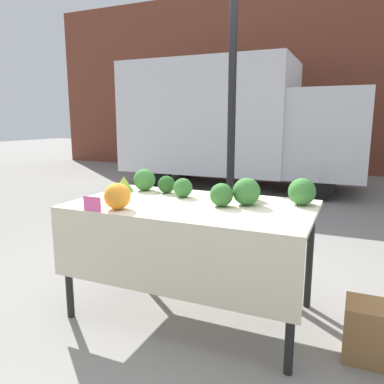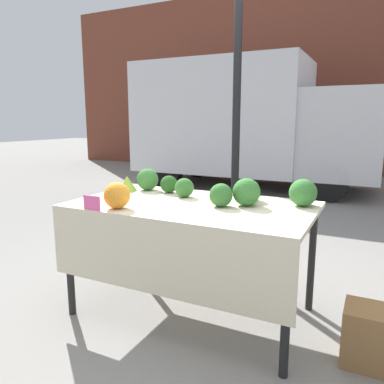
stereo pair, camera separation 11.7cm
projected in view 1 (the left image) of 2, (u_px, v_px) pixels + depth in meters
ground_plane at (192, 311)px, 2.71m from camera, size 40.00×40.00×0.00m
building_facade at (320, 80)px, 9.63m from camera, size 16.00×0.60×4.75m
tent_pole at (231, 139)px, 3.32m from camera, size 0.07×0.07×2.39m
parked_truck at (233, 122)px, 7.60m from camera, size 4.71×1.93×2.51m
market_table at (188, 219)px, 2.52m from camera, size 1.62×0.94×0.80m
orange_cauliflower at (117, 196)px, 2.38m from camera, size 0.17×0.17×0.17m
romanesco_head at (124, 184)px, 2.98m from camera, size 0.15×0.15×0.12m
broccoli_head_0 at (246, 192)px, 2.49m from camera, size 0.18×0.18×0.18m
broccoli_head_1 at (302, 192)px, 2.50m from camera, size 0.18×0.18×0.18m
broccoli_head_2 at (248, 189)px, 2.67m from camera, size 0.15×0.15×0.15m
broccoli_head_3 at (167, 184)px, 2.91m from camera, size 0.14×0.14×0.14m
broccoli_head_4 at (183, 188)px, 2.76m from camera, size 0.14×0.14×0.14m
broccoli_head_5 at (144, 180)px, 3.02m from camera, size 0.18×0.18×0.18m
broccoli_head_6 at (221, 195)px, 2.46m from camera, size 0.15×0.15×0.15m
price_sign at (92, 204)px, 2.33m from camera, size 0.13×0.01×0.09m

